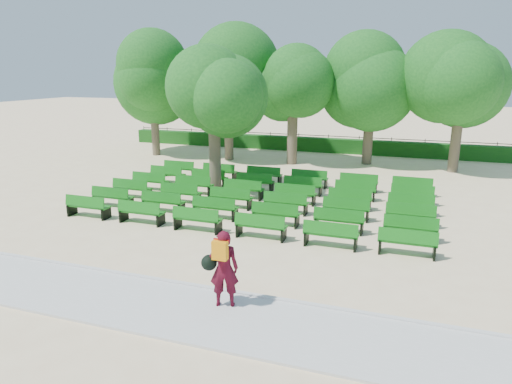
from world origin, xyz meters
TOP-DOWN VIEW (x-y plane):
  - ground at (0.00, 0.00)m, footprint 120.00×120.00m
  - paving at (0.00, -7.40)m, footprint 30.00×2.20m
  - curb at (0.00, -6.25)m, footprint 30.00×0.12m
  - hedge at (0.00, 14.00)m, footprint 26.00×0.70m
  - fence at (0.00, 14.40)m, footprint 26.00×0.10m
  - tree_line at (0.00, 10.00)m, footprint 21.80×6.80m
  - bench_array at (0.85, 1.07)m, footprint 1.66×0.57m
  - tree_among at (-1.77, 2.35)m, footprint 3.88×3.88m
  - person at (2.50, -6.89)m, footprint 0.88×0.60m

SIDE VIEW (x-z plane):
  - ground at x=0.00m, z-range 0.00..0.00m
  - fence at x=0.00m, z-range -0.51..0.51m
  - tree_line at x=0.00m, z-range -3.52..3.52m
  - paving at x=0.00m, z-range 0.00..0.06m
  - curb at x=0.00m, z-range 0.00..0.10m
  - bench_array at x=0.85m, z-range -0.43..0.60m
  - hedge at x=0.00m, z-range 0.00..0.90m
  - person at x=2.50m, z-range 0.09..1.86m
  - tree_among at x=-1.77m, z-range 1.06..6.76m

